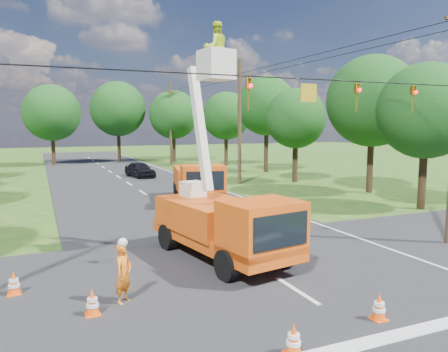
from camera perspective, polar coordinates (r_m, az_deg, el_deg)
name	(u,v)px	position (r m, az deg, el deg)	size (l,w,h in m)	color
ground	(143,193)	(31.42, -10.56, -2.20)	(140.00, 140.00, 0.00)	#224C16
road_main	(143,193)	(31.42, -10.56, -2.20)	(12.00, 100.00, 0.06)	black
road_cross	(264,271)	(14.82, 5.22, -12.24)	(56.00, 10.00, 0.07)	black
stop_bar	(375,343)	(10.89, 19.16, -19.88)	(9.00, 0.45, 0.02)	silver
edge_line	(216,188)	(33.07, -1.05, -1.64)	(0.12, 90.00, 0.02)	silver
bucket_truck	(224,211)	(15.51, -0.01, -4.56)	(3.51, 6.83, 8.37)	#D8540F
second_truck	(198,181)	(27.26, -3.40, -0.69)	(3.80, 7.02, 2.50)	#D8540F
ground_worker	(124,273)	(12.33, -12.99, -12.30)	(0.60, 0.40, 1.66)	orange
distant_car	(140,170)	(40.77, -10.92, 0.83)	(1.67, 4.14, 1.41)	black
traffic_cone_0	(294,339)	(9.82, 9.08, -20.33)	(0.38, 0.38, 0.71)	#FC500D
traffic_cone_1	(379,307)	(11.82, 19.59, -15.81)	(0.38, 0.38, 0.71)	#FC500D
traffic_cone_2	(246,206)	(24.01, 2.93, -3.97)	(0.38, 0.38, 0.71)	#FC500D
traffic_cone_3	(92,302)	(11.91, -16.82, -15.53)	(0.38, 0.38, 0.71)	#FC500D
traffic_cone_4	(14,283)	(14.00, -25.76, -12.50)	(0.38, 0.38, 0.71)	#FC500D
traffic_cone_6	(211,193)	(28.57, -1.73, -2.24)	(0.38, 0.38, 0.71)	#FC500D
pole_right_mid	(240,121)	(35.71, 2.06, 7.20)	(1.80, 0.30, 10.00)	#4C3823
pole_right_far	(171,122)	(54.48, -7.00, 6.99)	(1.80, 0.30, 10.00)	#4C3823
signal_span	(324,93)	(15.24, 12.99, 10.57)	(18.00, 0.29, 1.07)	black
tree_right_a	(426,111)	(27.28, 24.88, 7.69)	(5.40, 5.40, 8.28)	#382616
tree_right_b	(373,101)	(32.63, 18.83, 9.22)	(6.40, 6.40, 9.65)	#382616
tree_right_c	(296,119)	(37.11, 9.37, 7.41)	(5.00, 5.00, 7.83)	#382616
tree_right_d	(267,106)	(44.85, 5.59, 9.08)	(6.00, 6.00, 9.70)	#382616
tree_right_e	(226,116)	(51.57, 0.28, 7.84)	(5.60, 5.60, 8.63)	#382616
tree_far_a	(52,113)	(55.36, -21.58, 7.69)	(6.60, 6.60, 9.50)	#382616
tree_far_b	(118,109)	(58.16, -13.68, 8.51)	(7.00, 7.00, 10.32)	#382616
tree_far_c	(174,115)	(56.69, -6.60, 7.95)	(6.20, 6.20, 9.18)	#382616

